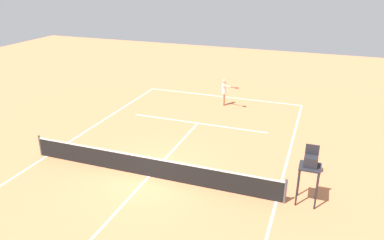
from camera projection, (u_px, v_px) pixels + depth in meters
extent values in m
plane|color=#D37A4C|center=(149.00, 176.00, 16.29)|extent=(60.00, 60.00, 0.00)
cube|color=white|center=(222.00, 97.00, 26.62)|extent=(11.13, 0.10, 0.01)
cube|color=white|center=(276.00, 201.00, 14.51)|extent=(0.10, 23.75, 0.01)
cube|color=white|center=(47.00, 156.00, 18.06)|extent=(0.10, 23.75, 0.01)
cube|color=white|center=(198.00, 123.00, 21.97)|extent=(8.35, 0.10, 0.01)
cube|color=white|center=(149.00, 176.00, 16.29)|extent=(0.10, 13.06, 0.01)
cylinder|color=#4C4C51|center=(285.00, 191.00, 14.22)|extent=(0.10, 0.10, 1.07)
cylinder|color=#4C4C51|center=(40.00, 145.00, 17.96)|extent=(0.10, 0.10, 1.07)
cube|color=black|center=(149.00, 167.00, 16.12)|extent=(11.73, 0.03, 0.91)
cube|color=white|center=(148.00, 158.00, 15.94)|extent=(11.73, 0.04, 0.06)
cylinder|color=#D8A884|center=(224.00, 99.00, 24.80)|extent=(0.12, 0.12, 0.85)
cylinder|color=#D8A884|center=(223.00, 100.00, 24.64)|extent=(0.12, 0.12, 0.85)
cylinder|color=white|center=(224.00, 89.00, 24.44)|extent=(0.28, 0.28, 0.67)
sphere|color=#D8A884|center=(224.00, 81.00, 24.24)|extent=(0.24, 0.24, 0.24)
cylinder|color=#D8A884|center=(225.00, 87.00, 24.57)|extent=(0.09, 0.09, 0.59)
cylinder|color=#D8A884|center=(227.00, 86.00, 24.05)|extent=(0.60, 0.21, 0.09)
cylinder|color=black|center=(233.00, 87.00, 23.84)|extent=(0.26, 0.09, 0.04)
ellipsoid|color=red|center=(237.00, 88.00, 23.69)|extent=(0.37, 0.34, 0.04)
sphere|color=#CCE033|center=(231.00, 120.00, 22.42)|extent=(0.07, 0.07, 0.07)
cylinder|color=#232328|center=(317.00, 192.00, 13.77)|extent=(0.07, 0.07, 1.55)
cylinder|color=#232328|center=(297.00, 188.00, 13.99)|extent=(0.07, 0.07, 1.55)
cylinder|color=#232328|center=(317.00, 182.00, 14.38)|extent=(0.07, 0.07, 1.55)
cylinder|color=#232328|center=(299.00, 179.00, 14.60)|extent=(0.07, 0.07, 1.55)
cube|color=#232328|center=(310.00, 167.00, 13.88)|extent=(0.80, 0.80, 0.06)
cube|color=#232328|center=(311.00, 161.00, 13.80)|extent=(0.50, 0.44, 0.40)
cube|color=#232328|center=(312.00, 151.00, 13.84)|extent=(0.50, 0.06, 0.50)
cube|color=#2647B7|center=(313.00, 167.00, 16.78)|extent=(0.76, 0.32, 0.30)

